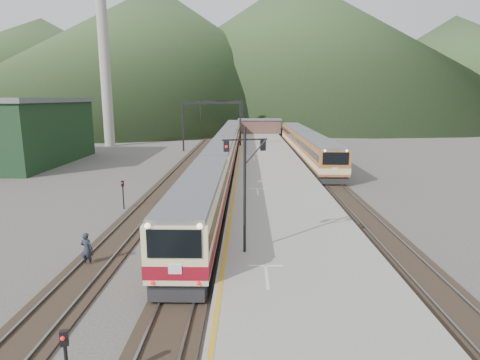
{
  "coord_description": "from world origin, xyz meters",
  "views": [
    {
      "loc": [
        2.93,
        -10.11,
        8.59
      ],
      "look_at": [
        2.35,
        21.94,
        2.0
      ],
      "focal_mm": 30.0,
      "sensor_mm": 36.0,
      "label": 1
    }
  ],
  "objects_px": {
    "second_train": "(305,142)",
    "main_train": "(225,150)",
    "worker": "(87,249)",
    "signal_mast": "(245,177)"
  },
  "relations": [
    {
      "from": "signal_mast",
      "to": "main_train",
      "type": "bearing_deg",
      "value": 94.81
    },
    {
      "from": "main_train",
      "to": "second_train",
      "type": "height_order",
      "value": "second_train"
    },
    {
      "from": "main_train",
      "to": "signal_mast",
      "type": "bearing_deg",
      "value": -85.19
    },
    {
      "from": "second_train",
      "to": "main_train",
      "type": "bearing_deg",
      "value": -148.63
    },
    {
      "from": "second_train",
      "to": "worker",
      "type": "distance_m",
      "value": 43.5
    },
    {
      "from": "main_train",
      "to": "worker",
      "type": "height_order",
      "value": "main_train"
    },
    {
      "from": "main_train",
      "to": "worker",
      "type": "relative_size",
      "value": 41.67
    },
    {
      "from": "signal_mast",
      "to": "worker",
      "type": "xyz_separation_m",
      "value": [
        -8.19,
        0.44,
        -3.94
      ]
    },
    {
      "from": "worker",
      "to": "main_train",
      "type": "bearing_deg",
      "value": -88.15
    },
    {
      "from": "signal_mast",
      "to": "worker",
      "type": "bearing_deg",
      "value": 176.91
    }
  ]
}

